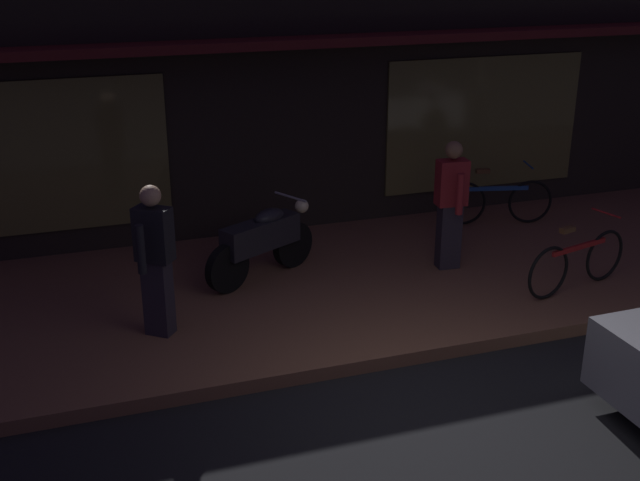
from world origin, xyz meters
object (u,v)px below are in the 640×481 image
at_px(motorcycle, 263,240).
at_px(bicycle_extra, 577,262).
at_px(person_photographer, 155,258).
at_px(person_bystander, 451,202).
at_px(bicycle_parked, 497,201).

height_order(motorcycle, bicycle_extra, motorcycle).
height_order(motorcycle, person_photographer, person_photographer).
distance_m(motorcycle, person_photographer, 1.85).
bearing_deg(motorcycle, person_bystander, -10.21).
relative_size(motorcycle, bicycle_extra, 0.96).
xyz_separation_m(person_photographer, person_bystander, (3.79, 0.68, 0.00)).
distance_m(motorcycle, bicycle_parked, 3.88).
bearing_deg(bicycle_parked, bicycle_extra, -97.01).
bearing_deg(person_bystander, bicycle_parked, 41.16).
bearing_deg(bicycle_extra, bicycle_parked, 82.99).
bearing_deg(bicycle_extra, motorcycle, 156.11).
bearing_deg(motorcycle, person_photographer, -142.71).
xyz_separation_m(motorcycle, bicycle_parked, (3.79, 0.84, -0.14)).
relative_size(motorcycle, bicycle_parked, 0.96).
bearing_deg(bicycle_parked, motorcycle, -167.53).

